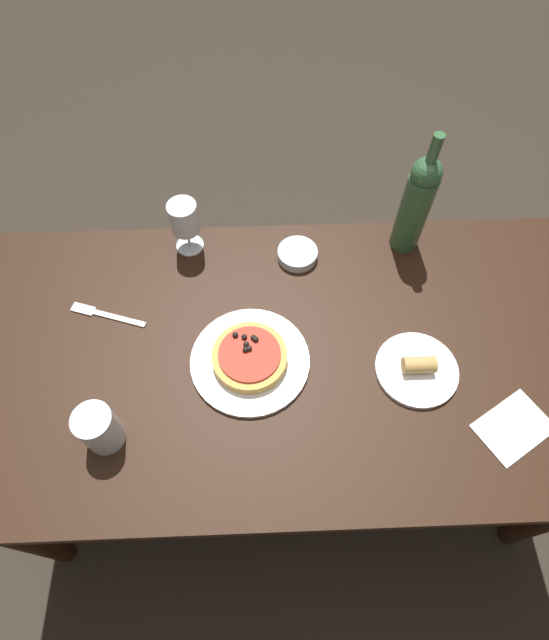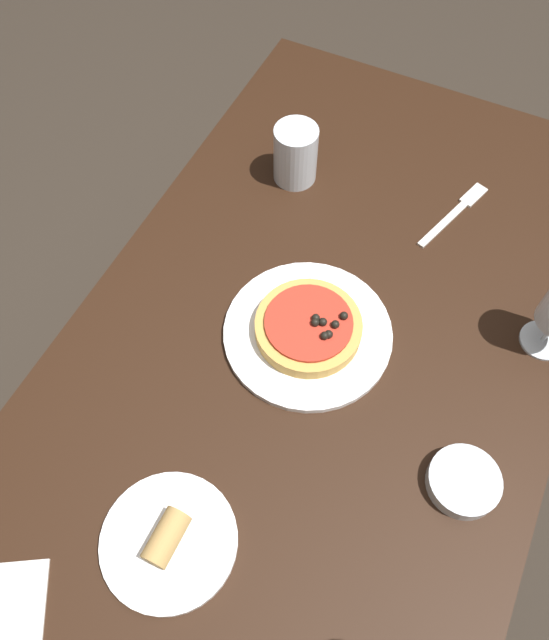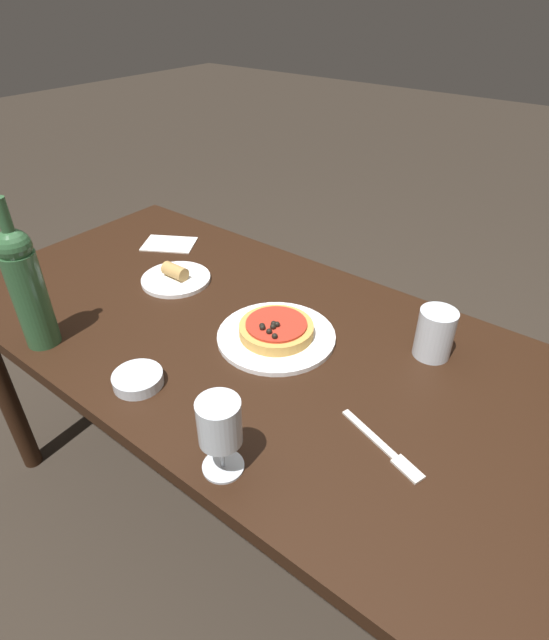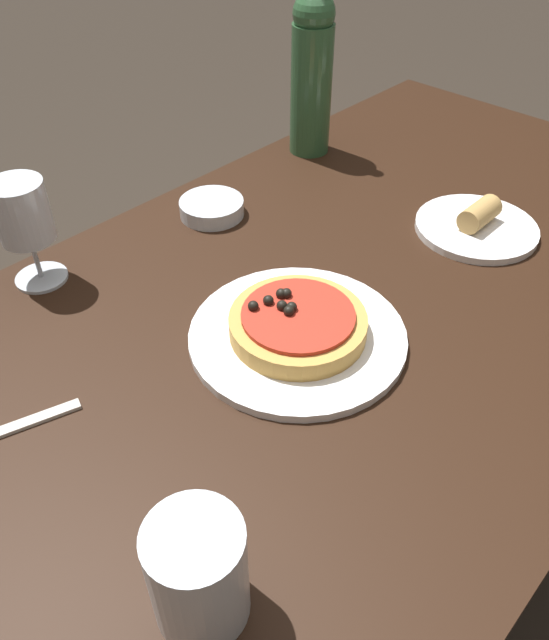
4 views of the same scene
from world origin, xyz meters
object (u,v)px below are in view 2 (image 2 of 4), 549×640
Objects in this scene: side_bowl at (464,482)px; side_plate at (169,540)px; pizza at (309,327)px; dinner_plate at (308,333)px; dining_table at (295,405)px; water_cup at (295,154)px; fork at (457,211)px.

side_bowl is 0.55× the size of side_plate.
dinner_plate is at bearing -80.43° from pizza.
dinner_plate is (-0.09, -0.02, 0.09)m from dining_table.
dining_table is 0.13m from dinner_plate.
side_plate is (0.39, -0.04, 0.01)m from dinner_plate.
side_plate reaches higher than side_bowl.
water_cup reaches higher than dinner_plate.
dinner_plate is 1.60× the size of pizza.
side_bowl is (0.13, 0.31, 0.01)m from dinner_plate.
fork is (-0.05, 0.32, -0.06)m from water_cup.
fork is (-0.46, 0.12, 0.09)m from dining_table.
water_cup is at bearing -154.76° from dining_table.
side_bowl is (0.04, 0.29, 0.10)m from dining_table.
fork is at bearing 166.45° from side_plate.
water_cup is 0.60× the size of side_plate.
side_plate is (0.39, -0.04, -0.02)m from pizza.
side_plate reaches higher than fork.
side_plate is at bearing -11.28° from dining_table.
pizza is at bearing 174.40° from side_plate.
fork is 1.01× the size of side_plate.
pizza reaches higher than fork.
pizza is at bearing -113.05° from side_bowl.
dinner_plate is at bearing 28.40° from water_cup.
water_cup is (-0.41, -0.19, 0.14)m from dining_table.
dining_table is at bearing 13.20° from dinner_plate.
water_cup is 1.09× the size of side_bowl.
pizza is at bearing 176.65° from fork.
dinner_plate is 0.34m from side_bowl.
water_cup is 0.60× the size of fork.
side_plate is (0.76, -0.18, 0.01)m from fork.
dining_table is 0.32m from side_plate.
water_cup is at bearing -132.99° from side_bowl.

